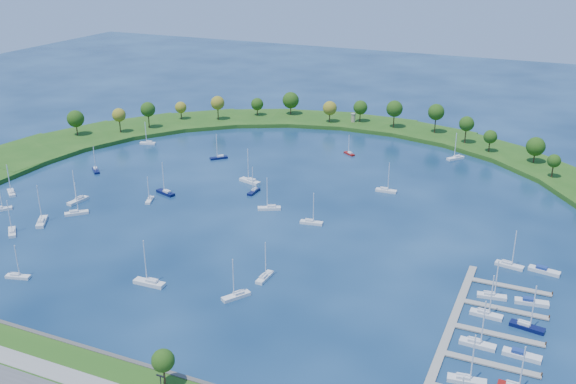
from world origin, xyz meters
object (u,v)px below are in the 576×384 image
at_px(docked_boat_10, 509,264).
at_px(moored_boat_20, 219,157).
at_px(moored_boat_8, 166,192).
at_px(docked_boat_11, 544,270).
at_px(moored_boat_9, 150,282).
at_px(moored_boat_18, 76,212).
at_px(moored_boat_21, 148,142).
at_px(moored_boat_0, 18,275).
at_px(moored_boat_5, 269,207).
at_px(moored_boat_6, 11,192).
at_px(docked_boat_7, 527,326).
at_px(docked_boat_6, 486,313).
at_px(moored_boat_11, 265,276).
at_px(moored_boat_1, 42,221).
at_px(moored_boat_14, 311,222).
at_px(harbor_tower, 353,118).
at_px(moored_boat_15, 349,153).
at_px(moored_boat_16, 254,191).
at_px(docked_boat_9, 531,302).
at_px(moored_boat_17, 250,181).
at_px(moored_boat_19, 12,231).
at_px(docked_boat_8, 492,295).
at_px(docked_boat_5, 521,355).
at_px(moored_boat_3, 386,190).
at_px(moored_boat_4, 236,295).
at_px(moored_boat_2, 0,208).
at_px(moored_boat_7, 78,200).
at_px(dock_system, 476,345).
at_px(docked_boat_4, 477,343).
at_px(moored_boat_10, 456,157).
at_px(moored_boat_13, 150,199).
at_px(docked_boat_2, 467,379).

bearing_deg(docked_boat_10, moored_boat_20, 166.65).
height_order(moored_boat_8, docked_boat_11, moored_boat_8).
height_order(moored_boat_9, moored_boat_18, moored_boat_9).
bearing_deg(moored_boat_21, moored_boat_0, 92.74).
height_order(moored_boat_5, moored_boat_20, moored_boat_5).
distance_m(moored_boat_6, docked_boat_7, 193.78).
xyz_separation_m(docked_boat_6, docked_boat_7, (10.50, -1.75, 0.01)).
xyz_separation_m(moored_boat_6, moored_boat_11, (119.92, -20.24, -0.01)).
bearing_deg(moored_boat_1, moored_boat_14, -99.94).
xyz_separation_m(harbor_tower, moored_boat_1, (-59.88, -163.25, -3.42)).
distance_m(moored_boat_20, docked_boat_7, 164.67).
relative_size(moored_boat_11, moored_boat_15, 1.25).
relative_size(moored_boat_6, moored_boat_16, 1.08).
xyz_separation_m(moored_boat_6, docked_boat_9, (193.06, -3.08, -0.23)).
bearing_deg(moored_boat_17, moored_boat_19, 72.45).
bearing_deg(moored_boat_19, moored_boat_0, -178.38).
xyz_separation_m(moored_boat_9, moored_boat_20, (-37.96, 107.23, -0.08)).
height_order(moored_boat_19, docked_boat_8, moored_boat_19).
height_order(docked_boat_5, docked_boat_9, docked_boat_5).
xyz_separation_m(moored_boat_3, docked_boat_9, (59.79, -64.88, -0.24)).
bearing_deg(moored_boat_4, moored_boat_2, -67.51).
height_order(moored_boat_7, docked_boat_10, moored_boat_7).
distance_m(docked_boat_6, docked_boat_9, 15.46).
xyz_separation_m(moored_boat_1, moored_boat_11, (88.89, -3.75, -0.07)).
bearing_deg(dock_system, moored_boat_1, 175.20).
xyz_separation_m(moored_boat_1, moored_boat_18, (5.70, 11.17, -0.05)).
distance_m(moored_boat_15, moored_boat_18, 125.51).
distance_m(moored_boat_16, docked_boat_6, 110.77).
bearing_deg(moored_boat_18, moored_boat_11, -54.90).
relative_size(moored_boat_8, docked_boat_6, 1.04).
relative_size(moored_boat_6, moored_boat_14, 1.01).
bearing_deg(moored_boat_14, moored_boat_21, 143.97).
relative_size(moored_boat_2, docked_boat_4, 0.90).
height_order(harbor_tower, moored_boat_10, moored_boat_10).
relative_size(moored_boat_14, moored_boat_16, 1.07).
relative_size(docked_boat_4, docked_boat_5, 1.41).
xyz_separation_m(moored_boat_16, docked_boat_9, (107.03, -42.87, -0.20)).
distance_m(moored_boat_13, moored_boat_14, 64.33).
xyz_separation_m(moored_boat_8, docked_boat_7, (137.91, -40.72, -0.00)).
height_order(moored_boat_1, moored_boat_15, moored_boat_1).
height_order(moored_boat_8, docked_boat_7, moored_boat_8).
distance_m(dock_system, moored_boat_6, 184.71).
xyz_separation_m(moored_boat_8, moored_boat_15, (49.64, 75.60, -0.09)).
relative_size(moored_boat_0, moored_boat_19, 0.90).
bearing_deg(moored_boat_14, moored_boat_8, 168.10).
bearing_deg(moored_boat_7, docked_boat_8, 94.27).
relative_size(docked_boat_2, docked_boat_11, 1.37).
bearing_deg(moored_boat_19, docked_boat_2, -142.93).
xyz_separation_m(moored_boat_4, docked_boat_2, (65.26, -11.46, 0.02)).
bearing_deg(docked_boat_8, docked_boat_6, -98.29).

